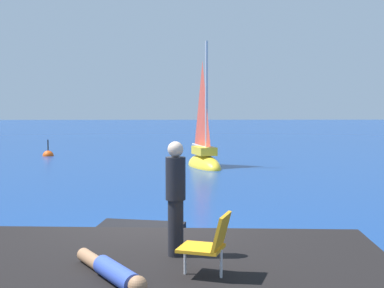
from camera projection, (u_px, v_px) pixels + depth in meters
ground_plane at (146, 250)px, 9.76m from camera, size 160.00×160.00×0.00m
shore_ledge at (150, 285)px, 7.06m from camera, size 6.90×4.67×0.56m
boulder_seaward at (136, 254)px, 9.52m from camera, size 1.88×1.71×1.01m
boulder_inland at (61, 265)px, 8.87m from camera, size 1.18×1.09×0.68m
sailboat_near at (204, 160)px, 22.63m from camera, size 1.85×3.23×5.84m
person_sunbather at (112, 271)px, 6.40m from camera, size 1.04×1.57×0.25m
person_standing at (176, 195)px, 7.40m from camera, size 0.28×0.28×1.62m
beach_chair at (210, 242)px, 6.53m from camera, size 0.72×0.65×0.80m
marker_buoy at (48, 156)px, 27.40m from camera, size 0.56×0.56×1.13m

